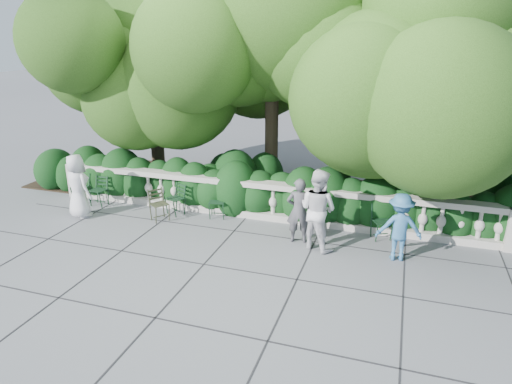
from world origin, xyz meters
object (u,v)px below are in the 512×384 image
(chair_e, at_px, (315,233))
(person_woman_grey, at_px, (299,211))
(chair_c, at_px, (172,216))
(person_casual_man, at_px, (318,209))
(chair_b, at_px, (97,207))
(chair_d, at_px, (217,220))
(chair_a, at_px, (78,203))
(chair_f, at_px, (383,241))
(chair_weathered, at_px, (163,222))
(person_older_blue, at_px, (400,227))
(person_businessman, at_px, (78,186))

(chair_e, xyz_separation_m, person_woman_grey, (-0.29, -0.55, 0.77))
(person_woman_grey, bearing_deg, chair_c, -20.76)
(chair_c, relative_size, person_casual_man, 0.46)
(chair_b, xyz_separation_m, chair_d, (3.54, 0.20, 0.00))
(chair_b, bearing_deg, chair_a, 173.92)
(chair_c, bearing_deg, person_casual_man, 15.55)
(chair_d, relative_size, chair_f, 1.00)
(chair_f, bearing_deg, person_woman_grey, 170.85)
(chair_weathered, relative_size, person_casual_man, 0.46)
(chair_d, height_order, person_older_blue, person_older_blue)
(chair_weathered, bearing_deg, person_woman_grey, -54.39)
(person_businessman, distance_m, person_older_blue, 8.00)
(chair_weathered, bearing_deg, chair_f, -47.67)
(chair_d, distance_m, person_woman_grey, 2.50)
(chair_c, distance_m, chair_f, 5.43)
(chair_b, relative_size, person_woman_grey, 0.55)
(chair_d, bearing_deg, chair_c, 172.62)
(chair_f, xyz_separation_m, chair_weathered, (-5.44, -0.59, 0.00))
(chair_b, bearing_deg, chair_f, 3.55)
(chair_f, relative_size, person_woman_grey, 0.55)
(person_businessman, bearing_deg, person_older_blue, -160.22)
(chair_b, distance_m, person_older_blue, 8.11)
(chair_e, xyz_separation_m, person_older_blue, (1.91, -0.74, 0.74))
(chair_e, relative_size, chair_weathered, 1.00)
(chair_a, distance_m, person_casual_man, 7.10)
(person_woman_grey, bearing_deg, chair_f, -174.42)
(chair_f, bearing_deg, person_casual_man, -178.22)
(chair_f, bearing_deg, chair_weathered, 158.76)
(chair_d, distance_m, person_businessman, 3.70)
(chair_weathered, relative_size, person_older_blue, 0.57)
(chair_c, height_order, chair_e, same)
(person_casual_man, bearing_deg, person_businessman, 25.77)
(person_woman_grey, bearing_deg, chair_d, -27.77)
(chair_b, bearing_deg, chair_weathered, -7.54)
(chair_d, xyz_separation_m, person_businessman, (-3.49, -0.90, 0.84))
(chair_b, height_order, chair_c, same)
(chair_weathered, distance_m, person_businessman, 2.41)
(person_woman_grey, bearing_deg, chair_b, -16.81)
(chair_a, height_order, chair_d, same)
(chair_f, distance_m, person_older_blue, 1.14)
(chair_c, xyz_separation_m, person_older_blue, (5.75, -0.69, 0.74))
(chair_b, xyz_separation_m, person_businessman, (0.06, -0.70, 0.84))
(person_businessman, relative_size, person_casual_man, 0.92)
(chair_f, xyz_separation_m, person_woman_grey, (-1.88, -0.62, 0.77))
(chair_a, xyz_separation_m, chair_d, (4.24, 0.10, 0.00))
(chair_b, xyz_separation_m, chair_weathered, (2.29, -0.39, 0.00))
(person_casual_man, bearing_deg, chair_f, -126.06)
(chair_a, height_order, person_woman_grey, person_woman_grey)
(chair_c, relative_size, chair_f, 1.00)
(chair_a, xyz_separation_m, person_woman_grey, (6.54, -0.52, 0.77))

